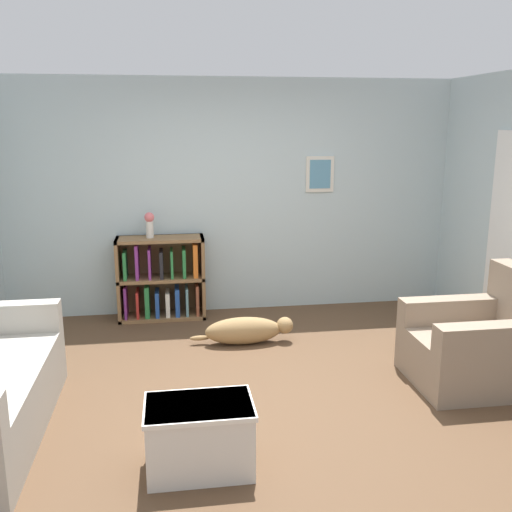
% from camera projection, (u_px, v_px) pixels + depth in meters
% --- Properties ---
extents(ground_plane, '(14.00, 14.00, 0.00)m').
position_uv_depth(ground_plane, '(263.00, 395.00, 4.54)').
color(ground_plane, brown).
extents(wall_back, '(5.60, 0.13, 2.60)m').
position_uv_depth(wall_back, '(232.00, 197.00, 6.41)').
color(wall_back, silver).
rests_on(wall_back, ground_plane).
extents(bookshelf, '(0.95, 0.35, 0.91)m').
position_uv_depth(bookshelf, '(162.00, 280.00, 6.27)').
color(bookshelf, olive).
rests_on(bookshelf, ground_plane).
extents(recliner_chair, '(1.02, 0.85, 0.95)m').
position_uv_depth(recliner_chair, '(482.00, 344.00, 4.72)').
color(recliner_chair, gray).
rests_on(recliner_chair, ground_plane).
extents(coffee_table, '(0.67, 0.44, 0.44)m').
position_uv_depth(coffee_table, '(200.00, 435.00, 3.53)').
color(coffee_table, silver).
rests_on(coffee_table, ground_plane).
extents(dog, '(1.02, 0.24, 0.27)m').
position_uv_depth(dog, '(246.00, 330.00, 5.58)').
color(dog, '#9E7A4C').
rests_on(dog, ground_plane).
extents(vase, '(0.10, 0.10, 0.28)m').
position_uv_depth(vase, '(150.00, 223.00, 6.09)').
color(vase, silver).
rests_on(vase, bookshelf).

